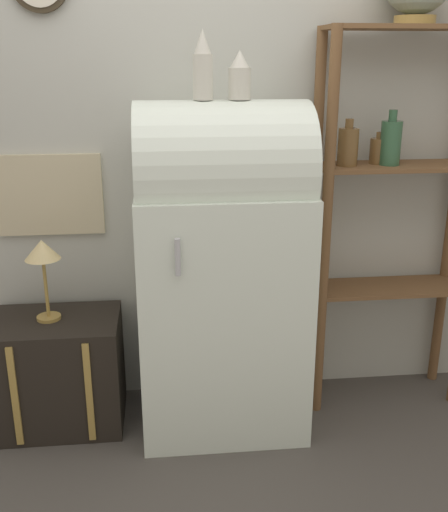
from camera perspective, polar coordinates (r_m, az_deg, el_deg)
name	(u,v)px	position (r m, az deg, el deg)	size (l,w,h in m)	color
ground_plane	(228,448)	(2.88, 0.36, -17.79)	(12.00, 12.00, 0.00)	#4C4742
wall_back	(214,134)	(2.91, -0.98, 11.53)	(7.00, 0.09, 2.70)	#B7B7AD
refrigerator	(222,268)	(2.73, -0.20, -1.12)	(0.76, 0.62, 1.53)	silver
suitcase_trunk	(59,371)	(3.02, -15.40, -10.55)	(0.59, 0.42, 0.54)	black
shelf_unit	(391,197)	(2.97, 15.65, 5.47)	(0.77, 0.28, 1.83)	brown
vase_left	(203,67)	(2.56, -2.04, 17.53)	(0.08, 0.08, 0.28)	beige
vase_center	(240,77)	(2.58, 1.49, 16.69)	(0.09, 0.09, 0.20)	beige
desk_lamp	(43,256)	(2.81, -16.89, 0.01)	(0.16, 0.16, 0.38)	#AD8942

